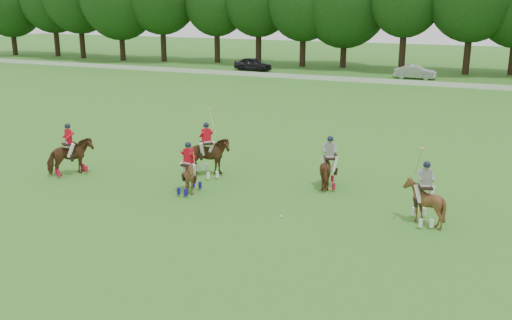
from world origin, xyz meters
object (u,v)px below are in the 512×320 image
at_px(car_left, 253,64).
at_px(polo_red_a, 70,156).
at_px(car_mid, 415,72).
at_px(polo_red_b, 207,157).
at_px(polo_stripe_b, 424,201).
at_px(polo_ball, 281,216).
at_px(polo_red_c, 189,176).
at_px(polo_stripe_a, 329,169).

relative_size(car_left, polo_red_a, 1.80).
distance_m(car_mid, polo_red_b, 37.22).
height_order(car_mid, polo_stripe_b, polo_stripe_b).
relative_size(car_mid, polo_stripe_b, 1.44).
bearing_deg(polo_red_a, car_mid, 76.24).
bearing_deg(car_left, polo_red_b, -153.62).
distance_m(car_left, car_mid, 17.63).
bearing_deg(polo_red_b, polo_red_a, -158.44).
height_order(polo_red_b, polo_ball, polo_red_b).
relative_size(polo_red_a, polo_ball, 26.31).
distance_m(polo_red_b, polo_red_c, 2.44).
bearing_deg(polo_red_b, polo_stripe_b, -11.64).
bearing_deg(car_mid, polo_red_a, 165.69).
xyz_separation_m(car_mid, polo_stripe_b, (5.76, -39.00, 0.15)).
height_order(car_mid, polo_stripe_a, polo_stripe_a).
bearing_deg(polo_stripe_b, polo_stripe_a, 148.35).
xyz_separation_m(polo_red_c, polo_stripe_b, (9.20, 0.41, 0.06)).
bearing_deg(car_left, polo_red_c, -154.19).
bearing_deg(car_mid, polo_red_b, 173.45).
xyz_separation_m(polo_red_a, polo_ball, (10.58, -1.21, -0.82)).
bearing_deg(polo_red_b, car_left, 110.37).
bearing_deg(polo_red_a, polo_red_b, 21.56).
distance_m(car_left, polo_ball, 44.56).
distance_m(polo_stripe_a, polo_ball, 4.17).
bearing_deg(polo_red_b, polo_stripe_a, 6.10).
bearing_deg(polo_red_c, polo_stripe_b, 2.56).
xyz_separation_m(car_left, polo_red_a, (8.02, -39.27, 0.14)).
distance_m(car_left, polo_stripe_a, 41.18).
xyz_separation_m(car_mid, polo_ball, (0.96, -40.49, -0.62)).
relative_size(polo_red_b, polo_ball, 33.21).
xyz_separation_m(polo_stripe_b, polo_ball, (-4.79, -1.49, -0.77)).
bearing_deg(polo_stripe_a, polo_stripe_b, -31.65).
relative_size(car_left, polo_stripe_a, 1.92).
bearing_deg(car_mid, polo_red_c, 174.46).
height_order(car_mid, polo_red_c, polo_red_c).
bearing_deg(polo_stripe_b, car_left, 120.95).
relative_size(car_left, polo_stripe_b, 1.51).
bearing_deg(car_left, polo_stripe_a, -146.18).
bearing_deg(polo_stripe_a, polo_red_a, -165.74).
xyz_separation_m(car_left, polo_ball, (18.60, -40.49, -0.68)).
relative_size(polo_red_b, polo_stripe_b, 1.06).
xyz_separation_m(car_left, polo_stripe_a, (19.22, -36.43, 0.07)).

